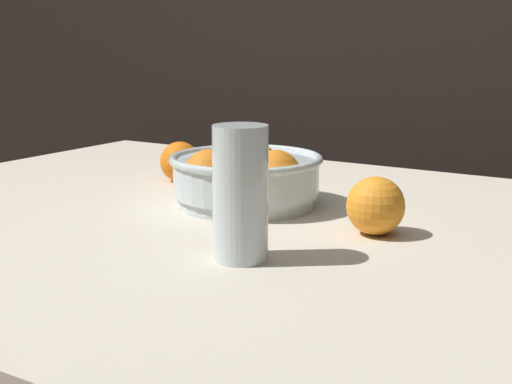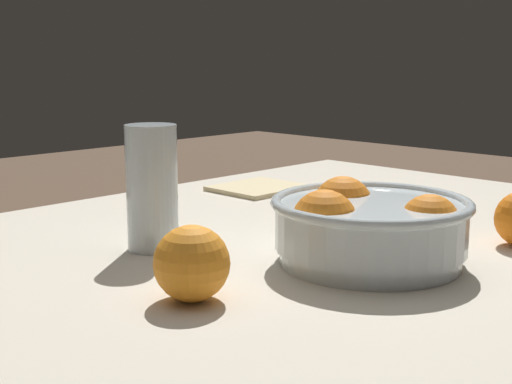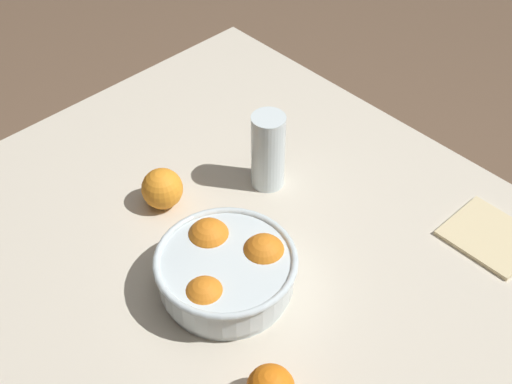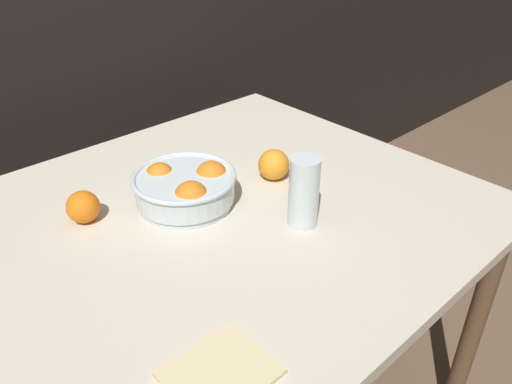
# 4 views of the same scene
# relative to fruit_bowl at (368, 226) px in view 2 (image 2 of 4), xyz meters

# --- Properties ---
(dining_table) EXTENTS (1.25, 1.00, 0.74)m
(dining_table) POSITION_rel_fruit_bowl_xyz_m (-0.01, -0.07, -0.12)
(dining_table) COLOR beige
(dining_table) RESTS_ON ground_plane
(fruit_bowl) EXTENTS (0.24, 0.24, 0.09)m
(fruit_bowl) POSITION_rel_fruit_bowl_xyz_m (0.00, 0.00, 0.00)
(fruit_bowl) COLOR silver
(fruit_bowl) RESTS_ON dining_table
(juice_glass) EXTENTS (0.06, 0.06, 0.16)m
(juice_glass) POSITION_rel_fruit_bowl_xyz_m (0.14, -0.23, 0.03)
(juice_glass) COLOR #F4A314
(juice_glass) RESTS_ON dining_table
(orange_loose_front) EXTENTS (0.08, 0.08, 0.08)m
(orange_loose_front) POSITION_rel_fruit_bowl_xyz_m (0.23, -0.05, -0.01)
(orange_loose_front) COLOR orange
(orange_loose_front) RESTS_ON dining_table
(napkin) EXTENTS (0.15, 0.13, 0.01)m
(napkin) POSITION_rel_fruit_bowl_xyz_m (-0.24, -0.42, -0.04)
(napkin) COLOR beige
(napkin) RESTS_ON dining_table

